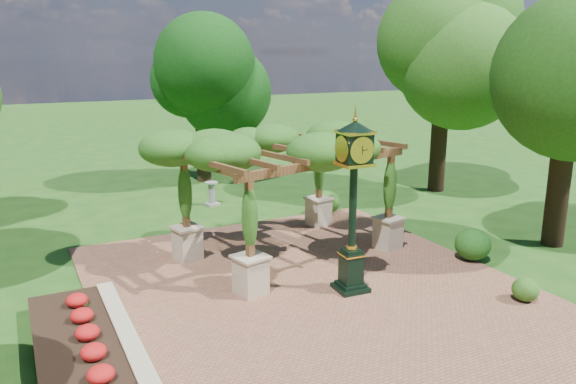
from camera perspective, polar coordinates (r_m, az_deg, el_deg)
name	(u,v)px	position (r m, az deg, el deg)	size (l,w,h in m)	color
ground	(338,310)	(13.02, 5.07, -11.86)	(120.00, 120.00, 0.00)	#1E4714
brick_plaza	(316,293)	(13.78, 2.86, -10.19)	(10.00, 12.00, 0.04)	brown
border_wall	(126,338)	(11.87, -16.16, -14.02)	(0.35, 5.00, 0.40)	#C6B793
flower_bed	(78,349)	(11.79, -20.59, -14.71)	(1.50, 5.00, 0.36)	red
pedestal_clock	(353,191)	(13.16, 6.65, 0.09)	(0.88, 0.88, 4.21)	black
pergola	(290,152)	(15.49, 0.24, 4.06)	(6.45, 4.82, 3.64)	#C5B192
sundial	(212,195)	(21.49, -7.76, -0.31)	(0.59, 0.59, 0.90)	gray
shrub_front	(525,289)	(14.33, 22.97, -9.09)	(0.62, 0.62, 0.55)	#2A5819
shrub_mid	(473,244)	(16.46, 18.26, -5.07)	(0.99, 0.99, 0.89)	#1C4E16
shrub_back	(328,202)	(20.16, 4.04, -1.00)	(0.92, 0.92, 0.83)	#295719
tree_north	(201,80)	(25.14, -8.85, 11.21)	(3.99, 3.99, 6.57)	#332314
tree_east_far	(445,43)	(23.84, 15.68, 14.38)	(4.73, 4.73, 8.76)	black
tree_east_near	(574,59)	(18.02, 27.04, 11.92)	(4.20, 4.20, 7.97)	black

